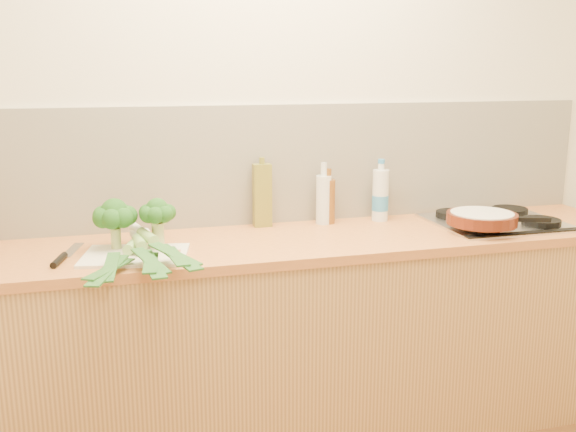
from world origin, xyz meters
The scene contains 15 objects.
room_shell centered at (0.00, 1.49, 1.17)m, with size 3.50×3.50×3.50m.
counter centered at (0.00, 1.20, 0.45)m, with size 3.20×0.62×0.90m.
gas_hob centered at (1.02, 1.20, 0.91)m, with size 0.58×0.50×0.04m.
chopping_board centered at (-0.61, 1.09, 0.91)m, with size 0.39×0.28×0.01m, color silver.
broccoli_left centered at (-0.68, 1.19, 1.04)m, with size 0.17×0.17×0.20m.
broccoli_right centered at (-0.52, 1.16, 1.05)m, with size 0.14×0.15×0.20m.
leek_front centered at (-0.63, 1.07, 0.93)m, with size 0.25×0.67×0.04m.
leek_mid centered at (-0.58, 1.02, 0.95)m, with size 0.12×0.63×0.04m.
leek_back centered at (-0.54, 1.04, 0.97)m, with size 0.22×0.67×0.04m.
chefs_knife centered at (-0.87, 1.12, 0.91)m, with size 0.11×0.34×0.03m.
skillet centered at (0.86, 1.07, 0.96)m, with size 0.43×0.30×0.05m.
oil_tin centered at (-0.03, 1.43, 1.04)m, with size 0.08×0.05×0.31m.
glass_bottle centered at (0.25, 1.41, 1.02)m, with size 0.07×0.07×0.28m.
amber_bottle centered at (0.27, 1.41, 1.01)m, with size 0.06×0.06×0.25m.
water_bottle centered at (0.53, 1.40, 1.01)m, with size 0.08×0.08×0.27m.
Camera 1 is at (-0.67, -1.31, 1.60)m, focal length 40.00 mm.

